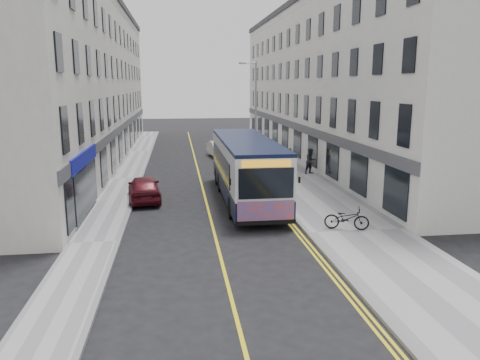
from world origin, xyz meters
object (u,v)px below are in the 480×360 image
object	(u,v)px
streetlamp	(255,112)
car_maroon	(144,188)
bicycle	(347,218)
pedestrian_near	(290,158)
car_white	(219,149)
city_bus	(246,167)
pedestrian_far	(311,161)

from	to	relation	value
streetlamp	car_maroon	size ratio (longest dim) A/B	1.88
bicycle	pedestrian_near	bearing A→B (deg)	13.57
pedestrian_near	car_white	distance (m)	8.38
car_white	car_maroon	distance (m)	16.31
car_maroon	pedestrian_near	bearing A→B (deg)	-147.47
streetlamp	city_bus	xyz separation A→B (m)	(-1.92, -8.65, -2.50)
pedestrian_far	bicycle	bearing A→B (deg)	-123.07
streetlamp	city_bus	world-z (taller)	streetlamp
bicycle	pedestrian_near	world-z (taller)	pedestrian_near
bicycle	pedestrian_far	distance (m)	13.06
city_bus	bicycle	distance (m)	7.38
pedestrian_near	car_maroon	world-z (taller)	pedestrian_near
bicycle	pedestrian_near	distance (m)	15.43
bicycle	pedestrian_far	xyz separation A→B (m)	(2.10, 12.88, 0.40)
car_maroon	pedestrian_far	bearing A→B (deg)	-158.77
pedestrian_far	car_maroon	distance (m)	12.75
bicycle	car_maroon	world-z (taller)	car_maroon
city_bus	car_maroon	world-z (taller)	city_bus
city_bus	pedestrian_far	xyz separation A→B (m)	(5.63, 6.52, -0.85)
city_bus	pedestrian_near	world-z (taller)	city_bus
streetlamp	bicycle	world-z (taller)	streetlamp
pedestrian_near	car_white	size ratio (longest dim) A/B	0.36
pedestrian_near	pedestrian_far	size ratio (longest dim) A/B	0.85
bicycle	car_maroon	xyz separation A→B (m)	(-9.18, 6.94, 0.10)
pedestrian_near	streetlamp	bearing A→B (deg)	-176.41
streetlamp	pedestrian_far	world-z (taller)	streetlamp
bicycle	car_white	xyz separation A→B (m)	(-3.57, 22.26, 0.07)
car_maroon	city_bus	bearing A→B (deg)	167.57
streetlamp	pedestrian_near	world-z (taller)	streetlamp
city_bus	pedestrian_far	bearing A→B (deg)	49.18
bicycle	city_bus	bearing A→B (deg)	47.14
city_bus	pedestrian_far	distance (m)	8.66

